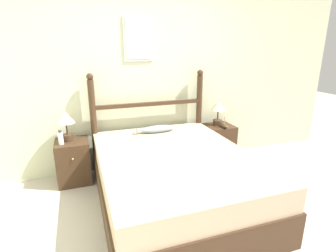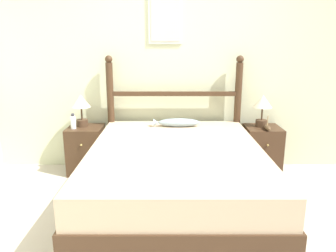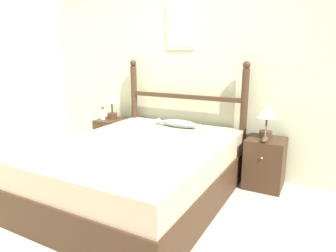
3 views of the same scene
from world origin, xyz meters
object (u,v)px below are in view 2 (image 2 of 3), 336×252
(table_lamp_left, at_px, (81,105))
(table_lamp_right, at_px, (263,105))
(bed, at_px, (176,178))
(bottle, at_px, (73,122))
(fish_pillow, at_px, (178,123))
(nightstand_left, at_px, (86,150))
(model_boat, at_px, (267,128))
(nightstand_right, at_px, (262,150))

(table_lamp_left, xyz_separation_m, table_lamp_right, (2.11, -0.01, 0.00))
(table_lamp_right, bearing_deg, bed, -138.56)
(bottle, xyz_separation_m, fish_pillow, (1.19, -0.05, 0.00))
(bed, bearing_deg, fish_pillow, 87.37)
(fish_pillow, bearing_deg, nightstand_left, 173.66)
(model_boat, relative_size, fish_pillow, 0.33)
(table_lamp_right, bearing_deg, model_boat, -80.98)
(bed, height_order, nightstand_left, bed)
(bed, xyz_separation_m, nightstand_left, (-1.05, 0.87, -0.02))
(nightstand_left, bearing_deg, fish_pillow, -6.34)
(table_lamp_left, relative_size, fish_pillow, 0.71)
(bed, bearing_deg, table_lamp_left, 139.75)
(nightstand_left, height_order, model_boat, model_boat)
(model_boat, bearing_deg, fish_pillow, 179.69)
(nightstand_left, relative_size, fish_pillow, 1.06)
(bed, xyz_separation_m, bottle, (-1.16, 0.80, 0.34))
(bed, relative_size, nightstand_left, 3.73)
(table_lamp_right, distance_m, model_boat, 0.28)
(nightstand_right, xyz_separation_m, fish_pillow, (-1.01, -0.12, 0.36))
(table_lamp_right, bearing_deg, fish_pillow, -171.38)
(table_lamp_right, bearing_deg, nightstand_left, -179.17)
(fish_pillow, bearing_deg, bottle, 177.57)
(table_lamp_left, distance_m, bottle, 0.22)
(nightstand_left, bearing_deg, model_boat, -3.43)
(nightstand_right, bearing_deg, fish_pillow, -173.23)
(nightstand_left, distance_m, nightstand_right, 2.09)
(model_boat, bearing_deg, nightstand_left, 176.57)
(nightstand_left, bearing_deg, table_lamp_left, 131.74)
(bottle, distance_m, fish_pillow, 1.19)
(table_lamp_right, relative_size, model_boat, 2.19)
(nightstand_right, xyz_separation_m, table_lamp_right, (-0.02, 0.03, 0.53))
(bed, distance_m, nightstand_right, 1.36)
(bottle, bearing_deg, table_lamp_right, 2.61)
(nightstand_left, distance_m, table_lamp_right, 2.14)
(table_lamp_right, bearing_deg, table_lamp_left, 179.62)
(nightstand_right, height_order, table_lamp_right, table_lamp_right)
(nightstand_left, height_order, table_lamp_left, table_lamp_left)
(nightstand_left, distance_m, fish_pillow, 1.15)
(model_boat, bearing_deg, table_lamp_left, 175.45)
(nightstand_left, relative_size, model_boat, 3.25)
(nightstand_right, relative_size, fish_pillow, 1.06)
(bottle, relative_size, fish_pillow, 0.35)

